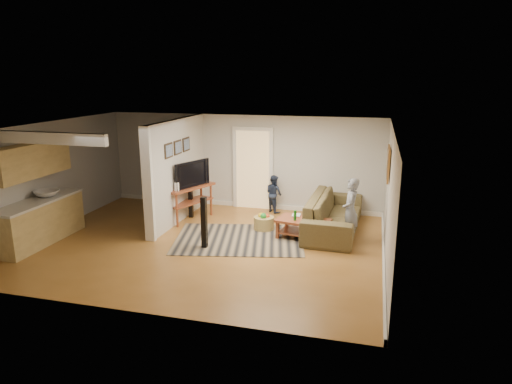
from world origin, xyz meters
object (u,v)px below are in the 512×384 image
tv_console (189,189)px  speaker_left (204,223)px  toy_basket (264,222)px  coffee_table (304,224)px  speaker_right (191,198)px  toddler (274,212)px  sofa (333,230)px  child (349,241)px

tv_console → speaker_left: size_ratio=1.34×
toy_basket → tv_console: bearing=172.4°
coffee_table → speaker_right: 3.13m
coffee_table → speaker_right: bearing=164.7°
speaker_left → toddler: speaker_left is taller
sofa → toddler: (-1.67, 1.10, 0.00)m
tv_console → child: 4.06m
sofa → speaker_right: size_ratio=2.77×
speaker_left → toddler: bearing=74.2°
sofa → tv_console: bearing=93.6°
speaker_right → child: size_ratio=0.71×
tv_console → speaker_left: tv_console is taller
tv_console → speaker_left: 2.00m
coffee_table → toy_basket: bearing=159.9°
sofa → speaker_left: (-2.51, -1.80, 0.55)m
coffee_table → toddler: size_ratio=1.25×
speaker_left → toy_basket: 1.75m
child → toddler: child is taller
tv_console → toy_basket: (1.96, -0.26, -0.61)m
sofa → tv_console: 3.63m
sofa → speaker_right: bearing=90.4°
coffee_table → toddler: 2.16m
coffee_table → toddler: coffee_table is taller
toy_basket → child: (1.98, -0.30, -0.17)m
speaker_right → toy_basket: speaker_right is taller
tv_console → toy_basket: 2.07m
coffee_table → tv_console: 3.05m
speaker_left → tv_console: bearing=121.6°
coffee_table → speaker_right: size_ratio=1.23×
sofa → coffee_table: coffee_table is taller
coffee_table → speaker_left: size_ratio=1.13×
speaker_right → toddler: 2.23m
coffee_table → speaker_left: (-1.92, -1.07, 0.20)m
speaker_right → child: bearing=-14.5°
tv_console → speaker_right: size_ratio=1.46×
speaker_left → toy_basket: (0.93, 1.44, -0.37)m
speaker_left → speaker_right: (-1.09, 1.89, -0.04)m
child → toddler: size_ratio=1.42×
toy_basket → speaker_left: bearing=-122.8°
coffee_table → child: (0.98, 0.06, -0.35)m
toy_basket → child: child is taller
toy_basket → toddler: size_ratio=0.47×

